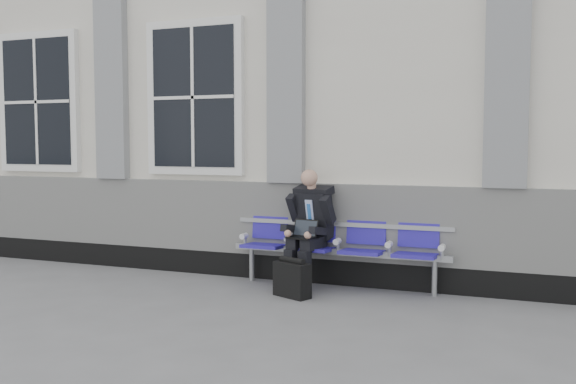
% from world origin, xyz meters
% --- Properties ---
extents(ground, '(70.00, 70.00, 0.00)m').
position_xyz_m(ground, '(0.00, 0.00, 0.00)').
color(ground, slate).
rests_on(ground, ground).
extents(station_building, '(14.40, 4.40, 4.49)m').
position_xyz_m(station_building, '(-0.02, 3.47, 2.22)').
color(station_building, silver).
rests_on(station_building, ground).
extents(bench, '(2.60, 0.47, 0.91)m').
position_xyz_m(bench, '(2.30, 1.32, 0.55)').
color(bench, '#9EA0A3').
rests_on(bench, ground).
extents(businessman, '(0.58, 0.77, 1.38)m').
position_xyz_m(businessman, '(1.98, 1.19, 0.75)').
color(businessman, black).
rests_on(businessman, ground).
extents(briefcase, '(0.46, 0.34, 0.44)m').
position_xyz_m(briefcase, '(1.96, 0.69, 0.20)').
color(briefcase, black).
rests_on(briefcase, ground).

